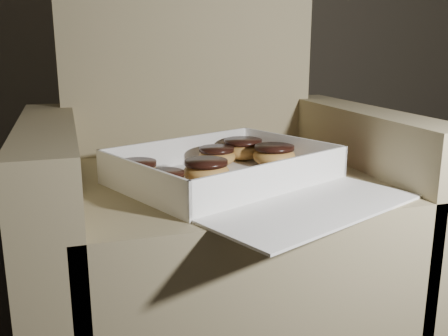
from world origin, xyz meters
The scene contains 13 objects.
armchair centered at (-0.57, 0.66, 0.27)m, with size 0.83×0.70×0.87m.
bakery_box centered at (-0.56, 0.51, 0.40)m, with size 0.58×0.62×0.07m.
donut_a centered at (-0.49, 0.70, 0.42)m, with size 0.10×0.10×0.05m.
donut_b centered at (-0.76, 0.57, 0.42)m, with size 0.09×0.09×0.04m.
donut_c centered at (-0.72, 0.48, 0.42)m, with size 0.08×0.08×0.04m.
donut_d centered at (-0.57, 0.65, 0.42)m, with size 0.09×0.09×0.04m.
donut_e centered at (-0.63, 0.52, 0.42)m, with size 0.09×0.09×0.05m.
donut_f centered at (-0.44, 0.61, 0.42)m, with size 0.10×0.10×0.05m.
crumb_a centered at (-0.55, 0.54, 0.40)m, with size 0.01×0.01×0.00m, color black.
crumb_b centered at (-0.43, 0.58, 0.40)m, with size 0.01×0.01×0.00m, color black.
crumb_c centered at (-0.73, 0.44, 0.40)m, with size 0.01×0.01×0.00m, color black.
crumb_d centered at (-0.46, 0.55, 0.40)m, with size 0.01×0.01×0.00m, color black.
crumb_e centered at (-0.70, 0.47, 0.40)m, with size 0.01×0.01×0.00m, color black.
Camera 1 is at (-0.89, -0.41, 0.67)m, focal length 40.00 mm.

